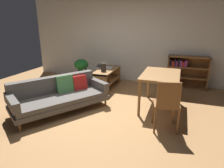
{
  "coord_description": "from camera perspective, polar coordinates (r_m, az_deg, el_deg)",
  "views": [
    {
      "loc": [
        1.69,
        -3.49,
        1.89
      ],
      "look_at": [
        0.3,
        0.39,
        0.57
      ],
      "focal_mm": 31.17,
      "sensor_mm": 36.0,
      "label": 1
    }
  ],
  "objects": [
    {
      "name": "potted_floor_plant",
      "position": [
        6.36,
        -8.97,
        4.75
      ],
      "size": [
        0.54,
        0.46,
        0.76
      ],
      "color": "brown",
      "rests_on": "ground_plane"
    },
    {
      "name": "open_laptop",
      "position": [
        5.89,
        -1.94,
        4.97
      ],
      "size": [
        0.47,
        0.35,
        0.08
      ],
      "color": "silver",
      "rests_on": "media_console"
    },
    {
      "name": "back_wall_panel",
      "position": [
        6.44,
        4.49,
        12.91
      ],
      "size": [
        6.8,
        0.1,
        2.7
      ],
      "primitive_type": "cube",
      "color": "silver",
      "rests_on": "ground_plane"
    },
    {
      "name": "bookshelf",
      "position": [
        6.16,
        20.39,
        3.33
      ],
      "size": [
        1.14,
        0.32,
        0.95
      ],
      "color": "brown",
      "rests_on": "ground_plane"
    },
    {
      "name": "ground_plane",
      "position": [
        4.31,
        -5.59,
        -8.29
      ],
      "size": [
        8.16,
        8.16,
        0.0
      ],
      "primitive_type": "plane",
      "color": "#9E7042"
    },
    {
      "name": "dining_table",
      "position": [
        4.42,
        14.1,
        1.84
      ],
      "size": [
        0.8,
        1.22,
        0.81
      ],
      "color": "olive",
      "rests_on": "ground_plane"
    },
    {
      "name": "dining_chair_near",
      "position": [
        3.53,
        15.79,
        -5.3
      ],
      "size": [
        0.51,
        0.48,
        0.95
      ],
      "color": "brown",
      "rests_on": "ground_plane"
    },
    {
      "name": "media_console",
      "position": [
        5.75,
        -1.6,
        1.42
      ],
      "size": [
        0.47,
        1.24,
        0.56
      ],
      "color": "olive",
      "rests_on": "ground_plane"
    },
    {
      "name": "fabric_couch",
      "position": [
        4.46,
        -15.09,
        -2.99
      ],
      "size": [
        1.83,
        2.17,
        0.74
      ],
      "color": "brown",
      "rests_on": "ground_plane"
    },
    {
      "name": "desk_speaker",
      "position": [
        5.45,
        -2.52,
        4.96
      ],
      "size": [
        0.15,
        0.15,
        0.23
      ],
      "color": "#2D2823",
      "rests_on": "media_console"
    }
  ]
}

